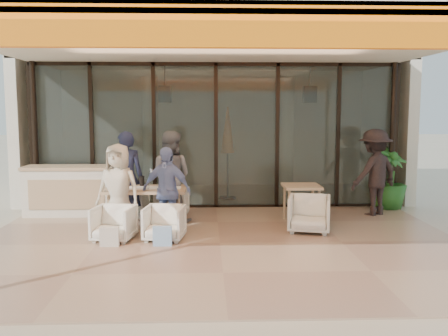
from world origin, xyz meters
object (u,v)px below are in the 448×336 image
object	(u,v)px
chair_far_left	(131,201)
diner_periwinkle	(166,190)
diner_grey	(170,177)
side_table	(301,191)
host_counter	(70,190)
chair_near_left	(114,222)
dining_table	(145,191)
chair_far_right	(172,200)
potted_palm	(389,178)
side_chair	(309,212)
chair_near_right	(164,222)
standing_woman	(375,173)
diner_navy	(126,177)
diner_cream	(118,189)

from	to	relation	value
chair_far_left	diner_periwinkle	xyz separation A→B (m)	(0.84, -1.40, 0.44)
diner_grey	side_table	bearing A→B (deg)	-167.16
host_counter	chair_near_left	size ratio (longest dim) A/B	2.81
dining_table	side_table	size ratio (longest dim) A/B	2.01
chair_far_left	diner_grey	world-z (taller)	diner_grey
host_counter	chair_far_left	distance (m)	1.28
dining_table	chair_far_right	world-z (taller)	dining_table
potted_palm	dining_table	bearing A→B (deg)	-163.31
diner_periwinkle	side_chair	xyz separation A→B (m)	(2.54, -0.04, -0.40)
chair_near_right	standing_woman	distance (m)	4.59
side_table	potted_palm	bearing A→B (deg)	30.50
potted_palm	diner_navy	bearing A→B (deg)	-168.82
diner_periwinkle	chair_near_left	bearing A→B (deg)	-129.45
chair_far_left	side_chair	distance (m)	3.67
diner_navy	diner_grey	xyz separation A→B (m)	(0.84, 0.00, 0.00)
chair_near_right	chair_near_left	bearing A→B (deg)	-171.87
chair_far_right	chair_near_right	distance (m)	1.90
dining_table	diner_grey	size ratio (longest dim) A/B	0.84
diner_navy	side_table	distance (m)	3.39
chair_far_left	standing_woman	bearing A→B (deg)	-173.97
diner_grey	chair_near_left	bearing A→B (deg)	76.05
diner_navy	diner_cream	size ratio (longest dim) A/B	1.11
chair_near_right	diner_grey	size ratio (longest dim) A/B	0.37
chair_far_right	side_chair	distance (m)	2.92
host_counter	chair_far_right	xyz separation A→B (m)	(2.09, -0.14, -0.20)
chair_far_right	diner_periwinkle	bearing A→B (deg)	94.97
dining_table	diner_cream	xyz separation A→B (m)	(-0.41, -0.46, 0.11)
side_table	chair_near_left	bearing A→B (deg)	-160.22
chair_far_left	chair_far_right	bearing A→B (deg)	-173.33
chair_far_right	diner_cream	size ratio (longest dim) A/B	0.42
chair_near_left	diner_grey	xyz separation A→B (m)	(0.84, 1.40, 0.56)
diner_grey	diner_cream	bearing A→B (deg)	63.99
chair_far_left	diner_cream	xyz separation A→B (m)	(0.00, -1.40, 0.46)
side_table	side_chair	xyz separation A→B (m)	(0.00, -0.75, -0.27)
chair_far_left	diner_periwinkle	world-z (taller)	diner_periwinkle
chair_near_right	diner_grey	distance (m)	1.51
chair_far_right	dining_table	bearing A→B (deg)	70.55
side_table	chair_near_right	bearing A→B (deg)	-154.42
chair_far_left	side_table	distance (m)	3.46
host_counter	standing_woman	world-z (taller)	standing_woman
side_table	diner_navy	bearing A→B (deg)	176.86
chair_near_left	diner_cream	bearing A→B (deg)	99.90
host_counter	chair_far_right	bearing A→B (deg)	-3.70
host_counter	side_table	distance (m)	4.71
diner_cream	diner_periwinkle	size ratio (longest dim) A/B	1.04
side_chair	potted_palm	distance (m)	3.00
chair_near_left	diner_periwinkle	world-z (taller)	diner_periwinkle
chair_far_right	diner_navy	size ratio (longest dim) A/B	0.37
diner_periwinkle	side_table	bearing A→B (deg)	35.51
chair_far_right	standing_woman	bearing A→B (deg)	-175.80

